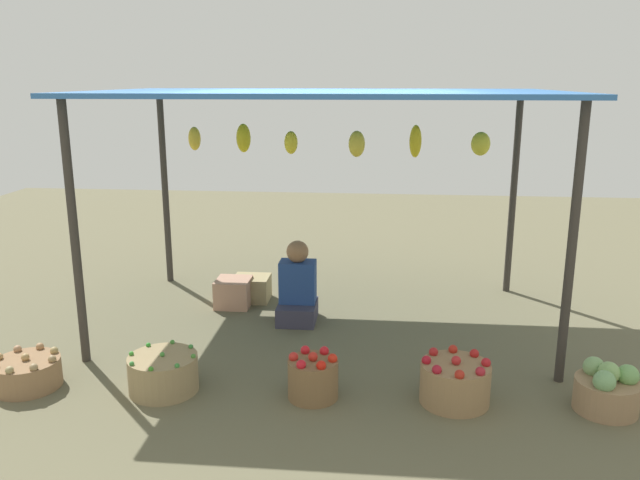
% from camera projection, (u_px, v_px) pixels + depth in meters
% --- Properties ---
extents(ground_plane, '(14.00, 14.00, 0.00)m').
position_uv_depth(ground_plane, '(326.00, 321.00, 6.09)').
color(ground_plane, '#646046').
extents(market_stall_structure, '(4.08, 2.45, 2.15)m').
position_uv_depth(market_stall_structure, '(327.00, 107.00, 5.60)').
color(market_stall_structure, '#38332D').
rests_on(market_stall_structure, ground).
extents(vendor_person, '(0.36, 0.44, 0.78)m').
position_uv_depth(vendor_person, '(298.00, 290.00, 6.04)').
color(vendor_person, '#38374B').
rests_on(vendor_person, ground).
extents(basket_potatoes, '(0.49, 0.49, 0.27)m').
position_uv_depth(basket_potatoes, '(27.00, 373.00, 4.76)').
color(basket_potatoes, '#8E6B49').
rests_on(basket_potatoes, ground).
extents(basket_green_chilies, '(0.51, 0.51, 0.31)m').
position_uv_depth(basket_green_chilies, '(163.00, 373.00, 4.70)').
color(basket_green_chilies, '#988158').
rests_on(basket_green_chilies, ground).
extents(basket_red_tomatoes, '(0.37, 0.37, 0.35)m').
position_uv_depth(basket_red_tomatoes, '(313.00, 378.00, 4.59)').
color(basket_red_tomatoes, brown).
rests_on(basket_red_tomatoes, ground).
extents(basket_red_apples, '(0.50, 0.50, 0.35)m').
position_uv_depth(basket_red_apples, '(455.00, 382.00, 4.53)').
color(basket_red_apples, '#997750').
rests_on(basket_red_apples, ground).
extents(basket_cabbages, '(0.43, 0.43, 0.36)m').
position_uv_depth(basket_cabbages, '(607.00, 390.00, 4.41)').
color(basket_cabbages, '#9C7A56').
rests_on(basket_cabbages, ground).
extents(wooden_crate_near_vendor, '(0.34, 0.35, 0.28)m').
position_uv_depth(wooden_crate_near_vendor, '(234.00, 293.00, 6.46)').
color(wooden_crate_near_vendor, tan).
rests_on(wooden_crate_near_vendor, ground).
extents(wooden_crate_stacked_rear, '(0.37, 0.33, 0.25)m').
position_uv_depth(wooden_crate_stacked_rear, '(252.00, 288.00, 6.63)').
color(wooden_crate_stacked_rear, tan).
rests_on(wooden_crate_stacked_rear, ground).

